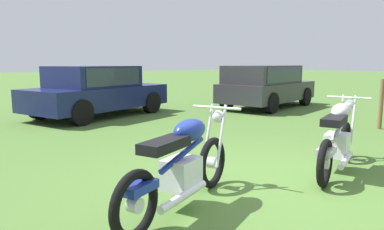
% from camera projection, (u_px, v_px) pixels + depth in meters
% --- Properties ---
extents(ground_plane, '(120.00, 120.00, 0.00)m').
position_uv_depth(ground_plane, '(265.00, 185.00, 4.45)').
color(ground_plane, '#476B2D').
extents(motorcycle_blue, '(1.92, 1.22, 1.02)m').
position_uv_depth(motorcycle_blue, '(182.00, 164.00, 3.67)').
color(motorcycle_blue, black).
rests_on(motorcycle_blue, ground).
extents(motorcycle_silver, '(1.91, 1.13, 1.02)m').
position_uv_depth(motorcycle_silver, '(338.00, 138.00, 4.94)').
color(motorcycle_silver, black).
rests_on(motorcycle_silver, ground).
extents(car_navy, '(4.45, 3.32, 1.43)m').
position_uv_depth(car_navy, '(96.00, 88.00, 10.03)').
color(car_navy, '#161E4C').
rests_on(car_navy, ground).
extents(car_charcoal, '(4.39, 2.89, 1.43)m').
position_uv_depth(car_charcoal, '(265.00, 83.00, 11.94)').
color(car_charcoal, '#2D2D33').
rests_on(car_charcoal, ground).
extents(fence_post_wooden, '(0.10, 0.10, 1.16)m').
position_uv_depth(fence_post_wooden, '(381.00, 104.00, 8.12)').
color(fence_post_wooden, brown).
rests_on(fence_post_wooden, ground).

